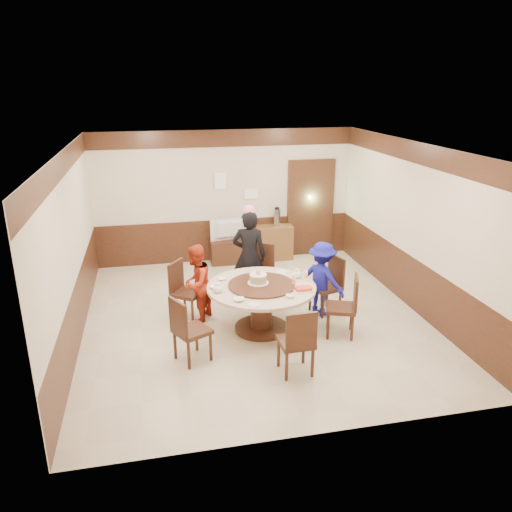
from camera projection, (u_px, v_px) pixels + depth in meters
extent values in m
plane|color=beige|center=(254.00, 317.00, 8.33)|extent=(6.00, 6.00, 0.00)
plane|color=silver|center=(254.00, 147.00, 7.40)|extent=(6.00, 6.00, 0.00)
cube|color=beige|center=(225.00, 197.00, 10.63)|extent=(5.50, 0.04, 2.80)
cube|color=beige|center=(315.00, 322.00, 5.10)|extent=(5.50, 0.04, 2.80)
cube|color=beige|center=(71.00, 249.00, 7.32)|extent=(0.04, 6.00, 2.80)
cube|color=beige|center=(414.00, 227.00, 8.41)|extent=(0.04, 6.00, 2.80)
cube|color=#391D11|center=(254.00, 293.00, 8.18)|extent=(5.50, 6.00, 0.90)
cube|color=#391D11|center=(254.00, 159.00, 7.46)|extent=(5.50, 6.00, 0.35)
cube|color=#391D11|center=(310.00, 209.00, 11.08)|extent=(1.05, 0.08, 2.18)
cube|color=#86CF99|center=(310.00, 209.00, 11.10)|extent=(0.88, 0.02, 2.05)
cylinder|color=#391D11|center=(261.00, 328.00, 7.92)|extent=(0.84, 0.84, 0.06)
cylinder|color=#391D11|center=(261.00, 309.00, 7.81)|extent=(0.34, 0.34, 0.65)
cylinder|color=#CEAF96|center=(261.00, 287.00, 7.69)|extent=(1.69, 1.69, 0.05)
cylinder|color=#391D11|center=(261.00, 285.00, 7.68)|extent=(1.03, 1.03, 0.03)
cube|color=#391D11|center=(326.00, 287.00, 8.39)|extent=(0.55, 0.55, 0.06)
cube|color=#391D11|center=(336.00, 270.00, 8.39)|extent=(0.16, 0.41, 0.50)
cube|color=#391D11|center=(325.00, 300.00, 8.47)|extent=(0.36, 0.36, 0.42)
cube|color=#391D11|center=(260.00, 274.00, 8.96)|extent=(0.60, 0.60, 0.06)
cube|color=#391D11|center=(263.00, 256.00, 9.06)|extent=(0.39, 0.23, 0.50)
cube|color=#391D11|center=(260.00, 287.00, 9.04)|extent=(0.36, 0.36, 0.42)
cube|color=#391D11|center=(188.00, 293.00, 8.17)|extent=(0.61, 0.61, 0.06)
cube|color=#391D11|center=(176.00, 276.00, 8.16)|extent=(0.27, 0.37, 0.50)
cube|color=#391D11|center=(188.00, 306.00, 8.25)|extent=(0.36, 0.36, 0.42)
cube|color=#391D11|center=(192.00, 331.00, 6.93)|extent=(0.59, 0.59, 0.06)
cube|color=#391D11|center=(178.00, 318.00, 6.71)|extent=(0.23, 0.39, 0.50)
cube|color=#391D11|center=(193.00, 346.00, 7.01)|extent=(0.36, 0.36, 0.42)
cube|color=#391D11|center=(296.00, 342.00, 6.63)|extent=(0.46, 0.46, 0.06)
cube|color=#391D11|center=(302.00, 331.00, 6.35)|extent=(0.42, 0.06, 0.50)
cube|color=#391D11|center=(295.00, 358.00, 6.71)|extent=(0.36, 0.36, 0.42)
cube|color=#391D11|center=(341.00, 308.00, 7.63)|extent=(0.56, 0.56, 0.06)
cube|color=#391D11|center=(356.00, 293.00, 7.51)|extent=(0.18, 0.41, 0.50)
cube|color=#391D11|center=(340.00, 322.00, 7.70)|extent=(0.36, 0.36, 0.42)
imported|color=black|center=(249.00, 256.00, 8.77)|extent=(0.70, 0.58, 1.65)
imported|color=#AD2C17|center=(196.00, 283.00, 8.04)|extent=(0.75, 0.79, 1.30)
imported|color=navy|center=(322.00, 279.00, 8.25)|extent=(0.88, 0.94, 1.27)
cylinder|color=white|center=(258.00, 283.00, 7.71)|extent=(0.33, 0.33, 0.01)
cylinder|color=tan|center=(258.00, 279.00, 7.68)|extent=(0.26, 0.26, 0.12)
cylinder|color=white|center=(258.00, 275.00, 7.66)|extent=(0.26, 0.26, 0.01)
sphere|color=pink|center=(258.00, 272.00, 7.65)|extent=(0.08, 0.08, 0.08)
ellipsoid|color=white|center=(218.00, 289.00, 7.42)|extent=(0.17, 0.15, 0.13)
ellipsoid|color=white|center=(297.00, 274.00, 7.98)|extent=(0.17, 0.15, 0.13)
imported|color=white|center=(222.00, 279.00, 7.91)|extent=(0.13, 0.13, 0.03)
imported|color=white|center=(290.00, 296.00, 7.27)|extent=(0.13, 0.13, 0.04)
imported|color=white|center=(239.00, 300.00, 7.15)|extent=(0.16, 0.16, 0.04)
imported|color=white|center=(307.00, 285.00, 7.64)|extent=(0.15, 0.15, 0.05)
imported|color=white|center=(215.00, 287.00, 7.59)|extent=(0.16, 0.16, 0.04)
cylinder|color=white|center=(254.00, 304.00, 7.03)|extent=(0.18, 0.18, 0.01)
cylinder|color=white|center=(281.00, 272.00, 8.23)|extent=(0.18, 0.18, 0.01)
cube|color=white|center=(303.00, 290.00, 7.49)|extent=(0.30, 0.20, 0.02)
cube|color=red|center=(303.00, 289.00, 7.48)|extent=(0.24, 0.15, 0.04)
cylinder|color=white|center=(294.00, 280.00, 7.68)|extent=(0.06, 0.06, 0.16)
cylinder|color=white|center=(306.00, 276.00, 7.87)|extent=(0.06, 0.06, 0.16)
cube|color=#391D11|center=(230.00, 251.00, 10.79)|extent=(0.85, 0.45, 0.50)
imported|color=gray|center=(230.00, 230.00, 10.63)|extent=(0.82, 0.24, 0.47)
cube|color=brown|center=(274.00, 242.00, 10.97)|extent=(0.80, 0.40, 0.75)
cylinder|color=silver|center=(277.00, 217.00, 10.80)|extent=(0.15, 0.15, 0.38)
cube|color=white|center=(220.00, 181.00, 10.45)|extent=(0.25, 0.00, 0.35)
cube|color=white|center=(251.00, 194.00, 10.68)|extent=(0.30, 0.00, 0.22)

